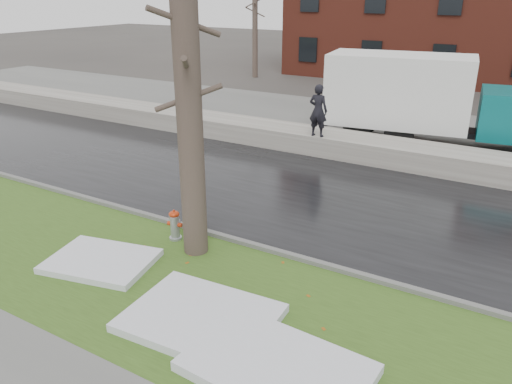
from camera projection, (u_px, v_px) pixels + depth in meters
The scene contains 15 objects.
ground at pixel (217, 264), 10.97m from camera, with size 120.00×120.00×0.00m, color #47423D.
verge at pixel (182, 290), 9.96m from camera, with size 60.00×4.50×0.04m, color #334E1A.
road at pixel (305, 195), 14.56m from camera, with size 60.00×7.00×0.03m, color black.
parking_lot at pixel (390, 130), 21.34m from camera, with size 60.00×9.00×0.03m, color slate.
curb at pixel (241, 242), 11.74m from camera, with size 60.00×0.15×0.14m, color slate.
snowbank at pixel (355, 147), 17.77m from camera, with size 60.00×1.60×0.75m, color #A9A59A.
bg_tree_left at pixel (255, 26), 32.90m from camera, with size 1.40×1.62×6.50m.
bg_tree_center at pixel (363, 26), 33.28m from camera, with size 1.40×1.62×6.50m.
fire_hydrant at pixel (175, 224), 11.82m from camera, with size 0.38×0.34×0.76m.
tree at pixel (189, 101), 10.15m from camera, with size 1.29×1.46×6.84m.
box_truck at pixel (427, 99), 18.67m from camera, with size 10.21×3.54×3.37m.
worker at pixel (318, 111), 17.39m from camera, with size 0.67×0.44×1.84m, color black.
snow_patch_near at pixel (201, 318), 8.97m from camera, with size 2.60×2.00×0.16m, color silver.
snow_patch_far at pixel (101, 261), 10.86m from camera, with size 2.20×1.60×0.14m, color silver.
snow_patch_side at pixel (277, 368), 7.77m from camera, with size 2.80×1.80×0.18m, color silver.
Camera 1 is at (5.57, -7.81, 5.61)m, focal length 35.00 mm.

